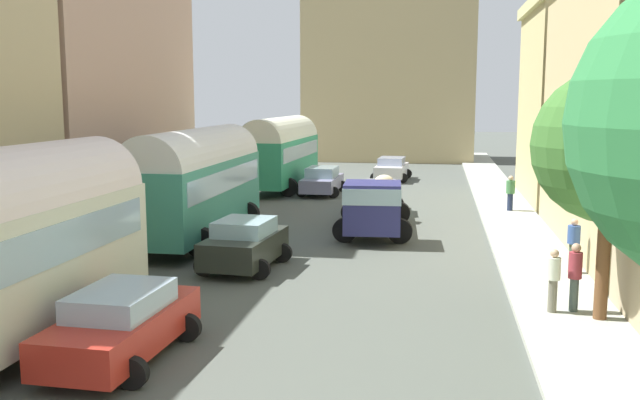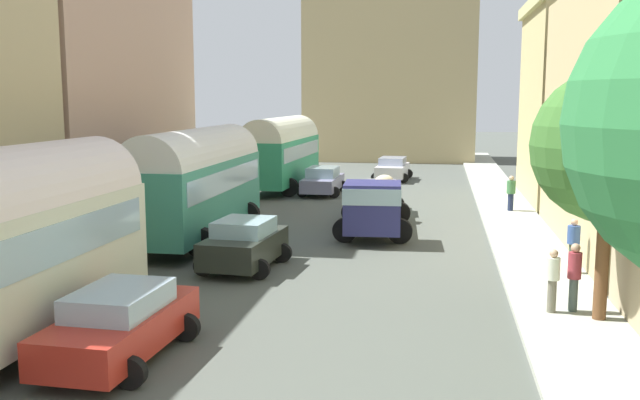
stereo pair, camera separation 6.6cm
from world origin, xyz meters
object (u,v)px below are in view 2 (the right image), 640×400
car_0 (381,197)px  pedestrian_0 (511,192)px  pedestrian_3 (553,279)px  car_2 (120,323)px  car_4 (323,181)px  pedestrian_2 (574,275)px  car_3 (244,244)px  parked_bus_1 (196,178)px  pedestrian_1 (573,244)px  cargo_truck_0 (374,206)px  parked_bus_2 (281,150)px  car_1 (392,169)px

car_0 → pedestrian_0: pedestrian_0 is taller
pedestrian_0 → pedestrian_3: size_ratio=1.03×
car_2 → car_4: bearing=89.9°
pedestrian_0 → pedestrian_2: pedestrian_2 is taller
car_0 → car_2: size_ratio=0.89×
car_3 → pedestrian_0: pedestrian_0 is taller
parked_bus_1 → car_2: parked_bus_1 is taller
car_0 → car_3: bearing=-106.5°
parked_bus_1 → pedestrian_1: (12.74, -3.50, -1.29)m
pedestrian_0 → pedestrian_2: (0.02, -15.32, 0.07)m
cargo_truck_0 → car_3: bearing=-120.7°
car_2 → car_3: bearing=87.0°
parked_bus_2 → pedestrian_0: parked_bus_2 is taller
parked_bus_1 → pedestrian_3: 13.87m
car_1 → cargo_truck_0: bearing=-88.4°
car_3 → pedestrian_2: (9.12, -3.30, 0.26)m
car_0 → car_1: 12.85m
car_4 → car_1: bearing=65.0°
car_0 → pedestrian_0: (5.81, 0.92, 0.23)m
parked_bus_2 → pedestrian_0: size_ratio=5.26×
cargo_truck_0 → car_2: 14.11m
car_4 → parked_bus_2: bearing=148.6°
parked_bus_1 → car_2: size_ratio=2.18×
cargo_truck_0 → pedestrian_3: size_ratio=4.12×
parked_bus_1 → car_4: bearing=78.4°
parked_bus_1 → car_1: 20.76m
pedestrian_3 → car_4: bearing=113.8°
car_3 → car_4: car_3 is taller
parked_bus_2 → pedestrian_3: (11.61, -21.95, -1.30)m
parked_bus_1 → car_0: (6.25, 7.00, -1.54)m
car_1 → pedestrian_3: bearing=-78.4°
cargo_truck_0 → car_0: size_ratio=1.85×
car_1 → pedestrian_3: size_ratio=2.51×
pedestrian_0 → pedestrian_3: bearing=-91.8°
parked_bus_2 → car_1: 8.22m
parked_bus_2 → car_4: bearing=-31.4°
cargo_truck_0 → car_4: cargo_truck_0 is taller
car_3 → pedestrian_1: bearing=3.5°
car_2 → pedestrian_2: bearing=25.0°
parked_bus_2 → cargo_truck_0: size_ratio=1.31×
parked_bus_2 → car_3: 18.79m
cargo_truck_0 → pedestrian_0: size_ratio=4.02×
pedestrian_2 → pedestrian_3: 0.55m
car_1 → car_4: (-3.30, -7.08, 0.01)m
pedestrian_2 → pedestrian_3: size_ratio=1.07×
parked_bus_1 → pedestrian_0: parked_bus_1 is taller
car_3 → pedestrian_0: size_ratio=2.16×
pedestrian_1 → pedestrian_3: size_ratio=1.04×
car_2 → pedestrian_3: (9.01, 4.28, 0.21)m
parked_bus_1 → car_4: 13.12m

